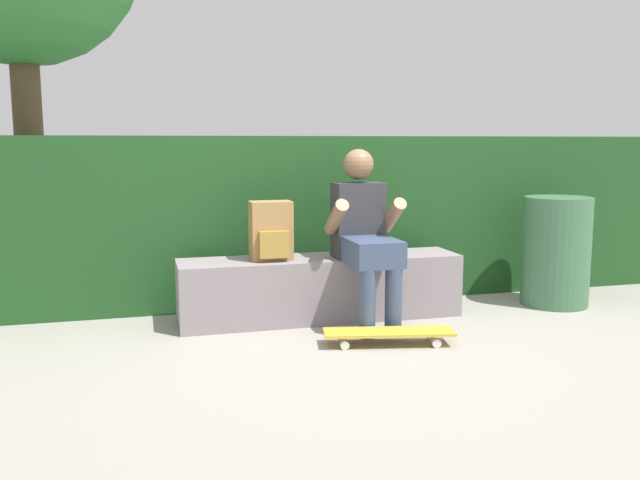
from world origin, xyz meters
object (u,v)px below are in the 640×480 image
bench_main (321,288)px  person_skater (365,231)px  backpack_on_bench (271,232)px  skateboard_near_person (389,333)px  trash_bin (556,251)px

bench_main → person_skater: (0.25, -0.21, 0.42)m
backpack_on_bench → person_skater: bearing=-18.2°
skateboard_near_person → backpack_on_bench: (-0.59, 0.70, 0.56)m
backpack_on_bench → trash_bin: (2.19, -0.07, -0.22)m
person_skater → backpack_on_bench: bearing=161.8°
skateboard_near_person → trash_bin: 1.75m
bench_main → backpack_on_bench: 0.54m
bench_main → backpack_on_bench: bearing=-178.5°
bench_main → trash_bin: bearing=-2.4°
person_skater → skateboard_near_person: size_ratio=1.45×
skateboard_near_person → bench_main: bearing=108.8°
bench_main → skateboard_near_person: 0.76m
backpack_on_bench → trash_bin: bearing=-1.8°
trash_bin → backpack_on_bench: bearing=178.2°
backpack_on_bench → trash_bin: backpack_on_bench is taller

